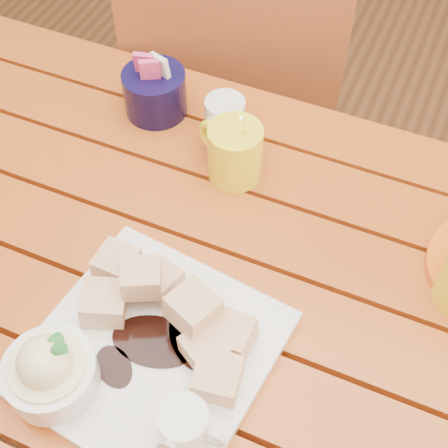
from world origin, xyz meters
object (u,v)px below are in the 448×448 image
at_px(dessert_plate, 128,352).
at_px(coffee_mug_left, 234,151).
at_px(table, 192,314).
at_px(chair_far, 236,114).

xyz_separation_m(dessert_plate, coffee_mug_left, (-0.01, 0.34, 0.02)).
distance_m(table, coffee_mug_left, 0.25).
bearing_deg(coffee_mug_left, table, -63.33).
relative_size(dessert_plate, chair_far, 0.35).
height_order(table, coffee_mug_left, coffee_mug_left).
distance_m(table, chair_far, 0.62).
xyz_separation_m(dessert_plate, chair_far, (-0.16, 0.72, -0.29)).
bearing_deg(coffee_mug_left, dessert_plate, -67.16).
relative_size(table, coffee_mug_left, 8.71).
height_order(table, chair_far, chair_far).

